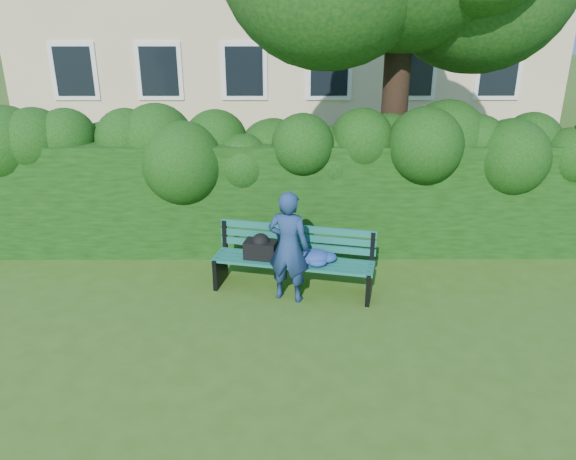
{
  "coord_description": "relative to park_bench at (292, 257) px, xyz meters",
  "views": [
    {
      "loc": [
        -0.03,
        -6.38,
        3.77
      ],
      "look_at": [
        0.0,
        0.6,
        0.95
      ],
      "focal_mm": 35.0,
      "sensor_mm": 36.0,
      "label": 1
    }
  ],
  "objects": [
    {
      "name": "park_bench",
      "position": [
        0.0,
        0.0,
        0.0
      ],
      "size": [
        2.3,
        1.03,
        0.89
      ],
      "rotation": [
        0.0,
        0.0,
        -0.22
      ],
      "color": "#0F4F4A",
      "rests_on": "ground"
    },
    {
      "name": "hedge",
      "position": [
        -0.06,
        1.49,
        0.39
      ],
      "size": [
        10.0,
        1.0,
        1.8
      ],
      "color": "black",
      "rests_on": "ground"
    },
    {
      "name": "man_reading",
      "position": [
        -0.05,
        -0.27,
        0.27
      ],
      "size": [
        0.66,
        0.54,
        1.55
      ],
      "primitive_type": "imported",
      "rotation": [
        0.0,
        0.0,
        2.8
      ],
      "color": "navy",
      "rests_on": "ground"
    },
    {
      "name": "ground",
      "position": [
        -0.06,
        -0.71,
        -0.51
      ],
      "size": [
        80.0,
        80.0,
        0.0
      ],
      "primitive_type": "plane",
      "color": "#365916",
      "rests_on": "ground"
    }
  ]
}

